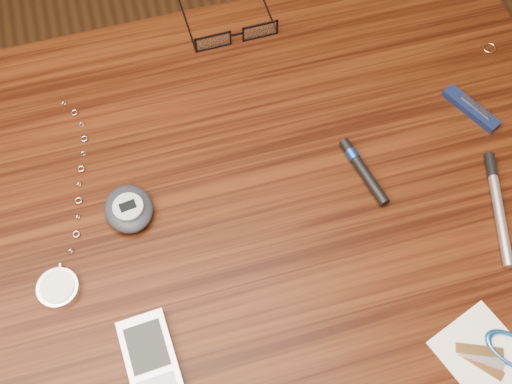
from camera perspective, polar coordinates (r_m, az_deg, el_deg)
ground at (r=1.50m, az=-1.99°, el=-15.08°), size 3.80×3.80×0.00m
desk at (r=0.88m, az=-3.29°, el=-5.67°), size 1.00×0.70×0.75m
eyeglasses at (r=0.94m, az=-1.85°, el=13.95°), size 0.13×0.13×0.03m
gold_ring at (r=0.99m, az=20.01°, el=11.95°), size 0.02×0.02×0.00m
pocket_watch at (r=0.78m, az=-17.09°, el=-7.66°), size 0.09×0.29×0.02m
pda_phone at (r=0.73m, az=-9.36°, el=-14.43°), size 0.06×0.10×0.02m
pedometer at (r=0.80m, az=-11.25°, el=-1.46°), size 0.07×0.07×0.03m
notepad_keys at (r=0.78m, az=20.78°, el=-13.22°), size 0.12×0.12×0.01m
pocket_knife at (r=0.91m, az=18.58°, el=7.04°), size 0.05×0.08×0.01m
silver_pen at (r=0.85m, az=20.63°, el=-0.61°), size 0.06×0.15×0.01m
black_blue_pen at (r=0.82m, az=9.43°, el=2.00°), size 0.03×0.10×0.01m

